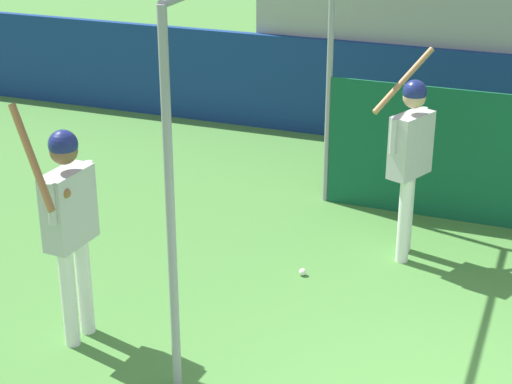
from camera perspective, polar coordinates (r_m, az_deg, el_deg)
The scene contains 4 objects.
batting_cage at distance 8.90m, azimuth 14.48°, elevation 4.07°, with size 3.59×4.13×3.07m.
player_batter at distance 8.67m, azimuth 10.24°, elevation 2.75°, with size 0.63×1.01×2.06m.
player_waiting at distance 7.20m, azimuth -12.36°, elevation -1.50°, with size 0.52×0.83×2.19m.
baseball at distance 8.59m, azimuth 3.13°, elevation -5.35°, with size 0.07×0.07×0.07m.
Camera 1 is at (0.38, -5.12, 4.08)m, focal length 60.00 mm.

